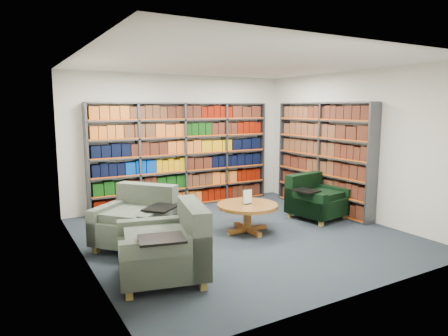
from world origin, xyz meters
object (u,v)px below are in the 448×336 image
chair_green_right (314,200)px  coffee_table (247,210)px  chair_teal_front (170,249)px  chair_teal_left (138,222)px

chair_green_right → coffee_table: 1.63m
coffee_table → chair_teal_front: bearing=-149.1°
chair_green_right → coffee_table: bearing=-175.2°
chair_teal_left → chair_teal_front: bearing=-91.8°
chair_green_right → chair_teal_front: (-3.49, -1.25, 0.04)m
chair_teal_left → chair_teal_front: chair_teal_front is taller
chair_green_right → chair_teal_front: 3.70m
chair_teal_left → chair_green_right: (3.44, -0.14, -0.03)m
chair_teal_left → chair_teal_front: 1.39m
chair_teal_left → coffee_table: chair_teal_left is taller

